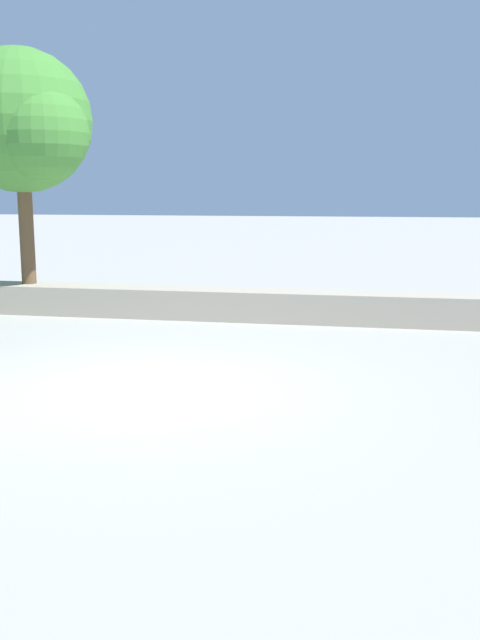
{
  "coord_description": "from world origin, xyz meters",
  "views": [
    {
      "loc": [
        2.62,
        -7.89,
        2.33
      ],
      "look_at": [
        0.85,
        1.2,
        0.65
      ],
      "focal_mm": 39.81,
      "sensor_mm": 36.0,
      "label": 1
    }
  ],
  "objects": [
    {
      "name": "ground_plane",
      "position": [
        0.0,
        0.0,
        0.0
      ],
      "size": [
        120.0,
        120.0,
        0.0
      ],
      "primitive_type": "plane",
      "color": "#A3A099"
    },
    {
      "name": "stone_wall",
      "position": [
        0.0,
        4.8,
        0.28
      ],
      "size": [
        36.0,
        0.8,
        0.55
      ],
      "primitive_type": "cube",
      "color": "#A89E89",
      "rests_on": "ground"
    },
    {
      "name": "leafy_tree_mid_left",
      "position": [
        -3.96,
        4.83,
        3.57
      ],
      "size": [
        2.83,
        2.69,
        4.44
      ],
      "color": "brown",
      "rests_on": "stone_wall"
    }
  ]
}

